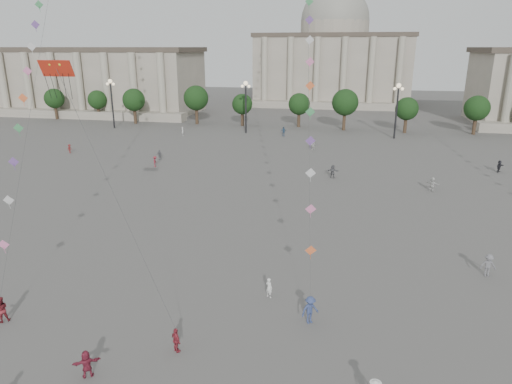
# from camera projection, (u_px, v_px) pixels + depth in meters

# --- Properties ---
(ground) EXTENTS (360.00, 360.00, 0.00)m
(ground) POSITION_uv_depth(u_px,v_px,m) (235.00, 346.00, 27.53)
(ground) COLOR #4E4C4A
(ground) RESTS_ON ground
(hall_west) EXTENTS (84.00, 26.22, 17.20)m
(hall_west) POSITION_uv_depth(u_px,v_px,m) (54.00, 80.00, 126.80)
(hall_west) COLOR gray
(hall_west) RESTS_ON ground
(hall_central) EXTENTS (48.30, 34.30, 35.50)m
(hall_central) POSITION_uv_depth(u_px,v_px,m) (333.00, 57.00, 143.89)
(hall_central) COLOR gray
(hall_central) RESTS_ON ground
(tree_row) EXTENTS (137.12, 5.12, 8.00)m
(tree_row) POSITION_uv_depth(u_px,v_px,m) (321.00, 104.00, 98.74)
(tree_row) COLOR #3B2C1D
(tree_row) RESTS_ON ground
(lamp_post_far_west) EXTENTS (2.00, 0.90, 10.65)m
(lamp_post_far_west) POSITION_uv_depth(u_px,v_px,m) (111.00, 95.00, 99.15)
(lamp_post_far_west) COLOR #262628
(lamp_post_far_west) RESTS_ON ground
(lamp_post_mid_west) EXTENTS (2.00, 0.90, 10.65)m
(lamp_post_mid_west) POSITION_uv_depth(u_px,v_px,m) (246.00, 97.00, 93.50)
(lamp_post_mid_west) COLOR #262628
(lamp_post_mid_west) RESTS_ON ground
(lamp_post_mid_east) EXTENTS (2.00, 0.90, 10.65)m
(lamp_post_mid_east) POSITION_uv_depth(u_px,v_px,m) (397.00, 101.00, 87.84)
(lamp_post_mid_east) COLOR #262628
(lamp_post_mid_east) RESTS_ON ground
(person_crowd_0) EXTENTS (1.21, 0.95, 1.91)m
(person_crowd_0) POSITION_uv_depth(u_px,v_px,m) (284.00, 131.00, 92.02)
(person_crowd_0) COLOR #395A81
(person_crowd_0) RESTS_ON ground
(person_crowd_2) EXTENTS (0.78, 1.09, 1.53)m
(person_crowd_2) POSITION_uv_depth(u_px,v_px,m) (70.00, 149.00, 77.32)
(person_crowd_2) COLOR maroon
(person_crowd_2) RESTS_ON ground
(person_crowd_4) EXTENTS (1.60, 1.02, 1.65)m
(person_crowd_4) POSITION_uv_depth(u_px,v_px,m) (313.00, 145.00, 79.77)
(person_crowd_4) COLOR silver
(person_crowd_4) RESTS_ON ground
(person_crowd_6) EXTENTS (1.22, 0.72, 1.86)m
(person_crowd_6) POSITION_uv_depth(u_px,v_px,m) (488.00, 265.00, 35.69)
(person_crowd_6) COLOR slate
(person_crowd_6) RESTS_ON ground
(person_crowd_7) EXTENTS (1.66, 1.36, 1.78)m
(person_crowd_7) POSITION_uv_depth(u_px,v_px,m) (432.00, 184.00, 56.90)
(person_crowd_7) COLOR silver
(person_crowd_7) RESTS_ON ground
(person_crowd_9) EXTENTS (1.48, 1.52, 1.73)m
(person_crowd_9) POSITION_uv_depth(u_px,v_px,m) (499.00, 166.00, 65.54)
(person_crowd_9) COLOR black
(person_crowd_9) RESTS_ON ground
(person_crowd_10) EXTENTS (0.65, 0.75, 1.73)m
(person_crowd_10) POSITION_uv_depth(u_px,v_px,m) (183.00, 131.00, 92.84)
(person_crowd_10) COLOR silver
(person_crowd_10) RESTS_ON ground
(person_crowd_12) EXTENTS (1.71, 0.67, 1.80)m
(person_crowd_12) POSITION_uv_depth(u_px,v_px,m) (333.00, 171.00, 62.68)
(person_crowd_12) COLOR #5B5B5F
(person_crowd_12) RESTS_ON ground
(person_crowd_13) EXTENTS (0.66, 0.60, 1.51)m
(person_crowd_13) POSITION_uv_depth(u_px,v_px,m) (269.00, 288.00, 32.71)
(person_crowd_13) COLOR silver
(person_crowd_13) RESTS_ON ground
(person_crowd_16) EXTENTS (1.01, 0.52, 1.65)m
(person_crowd_16) POSITION_uv_depth(u_px,v_px,m) (159.00, 155.00, 72.57)
(person_crowd_16) COLOR slate
(person_crowd_16) RESTS_ON ground
(person_crowd_17) EXTENTS (0.84, 1.18, 1.65)m
(person_crowd_17) POSITION_uv_depth(u_px,v_px,m) (155.00, 162.00, 68.42)
(person_crowd_17) COLOR maroon
(person_crowd_17) RESTS_ON ground
(tourist_0) EXTENTS (0.95, 0.89, 1.58)m
(tourist_0) POSITION_uv_depth(u_px,v_px,m) (176.00, 340.00, 26.80)
(tourist_0) COLOR maroon
(tourist_0) RESTS_ON ground
(tourist_2) EXTENTS (1.51, 1.19, 1.61)m
(tourist_2) POSITION_uv_depth(u_px,v_px,m) (87.00, 364.00, 24.77)
(tourist_2) COLOR maroon
(tourist_2) RESTS_ON ground
(kite_flyer_0) EXTENTS (1.09, 1.09, 1.78)m
(kite_flyer_0) POSITION_uv_depth(u_px,v_px,m) (1.00, 309.00, 29.75)
(kite_flyer_0) COLOR maroon
(kite_flyer_0) RESTS_ON ground
(kite_flyer_1) EXTENTS (1.41, 1.30, 1.91)m
(kite_flyer_1) POSITION_uv_depth(u_px,v_px,m) (310.00, 310.00, 29.59)
(kite_flyer_1) COLOR navy
(kite_flyer_1) RESTS_ON ground
(dragon_kite) EXTENTS (5.63, 2.81, 17.69)m
(dragon_kite) POSITION_uv_depth(u_px,v_px,m) (59.00, 82.00, 28.79)
(dragon_kite) COLOR #B62513
(dragon_kite) RESTS_ON ground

